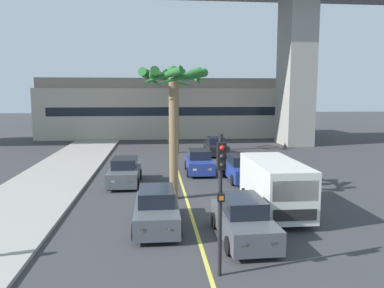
{
  "coord_description": "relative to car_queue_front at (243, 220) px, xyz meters",
  "views": [
    {
      "loc": [
        -1.57,
        -1.83,
        5.3
      ],
      "look_at": [
        0.0,
        14.0,
        3.22
      ],
      "focal_mm": 35.46,
      "sensor_mm": 36.0,
      "label": 1
    }
  ],
  "objects": [
    {
      "name": "sidewalk_left",
      "position": [
        -9.62,
        4.68,
        -0.65
      ],
      "size": [
        4.8,
        80.0,
        0.15
      ],
      "primitive_type": "cube",
      "color": "#9E9991",
      "rests_on": "ground"
    },
    {
      "name": "delivery_van",
      "position": [
        2.12,
        2.96,
        0.57
      ],
      "size": [
        2.19,
        5.27,
        2.36
      ],
      "color": "silver",
      "rests_on": "ground"
    },
    {
      "name": "car_queue_second",
      "position": [
        2.13,
        9.52,
        0.0
      ],
      "size": [
        1.89,
        4.13,
        1.56
      ],
      "color": "navy",
      "rests_on": "ground"
    },
    {
      "name": "car_queue_fifth",
      "position": [
        2.16,
        19.48,
        0.0
      ],
      "size": [
        1.85,
        4.11,
        1.56
      ],
      "color": "black",
      "rests_on": "ground"
    },
    {
      "name": "lane_stripe_center",
      "position": [
        -1.62,
        12.68,
        -0.72
      ],
      "size": [
        0.14,
        56.0,
        0.01
      ],
      "primitive_type": "cube",
      "color": "#DBCC4C",
      "rests_on": "ground"
    },
    {
      "name": "palm_tree_near_median",
      "position": [
        -2.25,
        5.82,
        4.69
      ],
      "size": [
        3.51,
        3.56,
        6.7
      ],
      "color": "brown",
      "rests_on": "ground"
    },
    {
      "name": "pier_building_backdrop",
      "position": [
        -1.62,
        35.37,
        2.83
      ],
      "size": [
        30.83,
        8.04,
        7.22
      ],
      "color": "#BCB29E",
      "rests_on": "ground"
    },
    {
      "name": "palm_tree_mid_median",
      "position": [
        -1.19,
        21.16,
        5.22
      ],
      "size": [
        3.38,
        3.57,
        7.49
      ],
      "color": "brown",
      "rests_on": "ground"
    },
    {
      "name": "car_queue_front",
      "position": [
        0.0,
        0.0,
        0.0
      ],
      "size": [
        1.91,
        4.14,
        1.56
      ],
      "color": "#4C5156",
      "rests_on": "ground"
    },
    {
      "name": "car_queue_third",
      "position": [
        -3.16,
        1.61,
        0.0
      ],
      "size": [
        1.84,
        4.1,
        1.56
      ],
      "color": "#4C5156",
      "rests_on": "ground"
    },
    {
      "name": "car_queue_fourth",
      "position": [
        -0.2,
        12.07,
        0.0
      ],
      "size": [
        1.92,
        4.15,
        1.56
      ],
      "color": "navy",
      "rests_on": "ground"
    },
    {
      "name": "traffic_light_median_near",
      "position": [
        -1.35,
        -2.78,
        1.99
      ],
      "size": [
        0.24,
        0.37,
        4.2
      ],
      "color": "black",
      "rests_on": "ground"
    },
    {
      "name": "car_queue_sixth",
      "position": [
        -4.99,
        9.19,
        0.0
      ],
      "size": [
        1.9,
        4.13,
        1.56
      ],
      "color": "#4C5156",
      "rests_on": "ground"
    },
    {
      "name": "palm_tree_far_median",
      "position": [
        -0.99,
        28.11,
        5.33
      ],
      "size": [
        2.41,
        2.61,
        8.05
      ],
      "color": "brown",
      "rests_on": "ground"
    }
  ]
}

